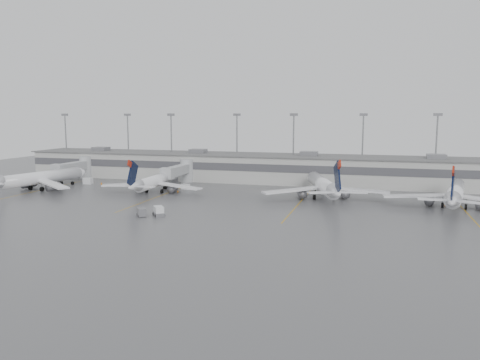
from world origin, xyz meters
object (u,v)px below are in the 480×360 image
(jet_far_left, at_px, (37,178))
(jet_far_right, at_px, (455,193))
(baggage_tug, at_px, (159,212))
(jet_mid_left, at_px, (155,181))
(jet_mid_right, at_px, (324,185))

(jet_far_left, height_order, jet_far_right, jet_far_left)
(jet_far_left, bearing_deg, baggage_tug, -11.16)
(jet_mid_left, distance_m, jet_mid_right, 43.29)
(jet_far_right, height_order, baggage_tug, jet_far_right)
(jet_far_left, xyz_separation_m, jet_mid_left, (31.92, 5.34, -0.31))
(jet_mid_right, xyz_separation_m, baggage_tug, (-29.63, -28.36, -2.66))
(jet_mid_left, xyz_separation_m, jet_far_right, (71.61, -0.72, 0.26))
(jet_far_left, relative_size, baggage_tug, 9.42)
(jet_far_left, xyz_separation_m, baggage_tug, (45.50, -20.37, -2.64))
(jet_far_right, distance_m, baggage_tug, 63.23)
(jet_mid_right, relative_size, jet_far_right, 1.00)
(jet_far_left, relative_size, jet_mid_right, 1.01)
(jet_far_left, xyz_separation_m, jet_mid_right, (75.13, 7.99, 0.02))
(jet_mid_left, distance_m, baggage_tug, 29.16)
(jet_far_left, bearing_deg, jet_mid_right, 19.03)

